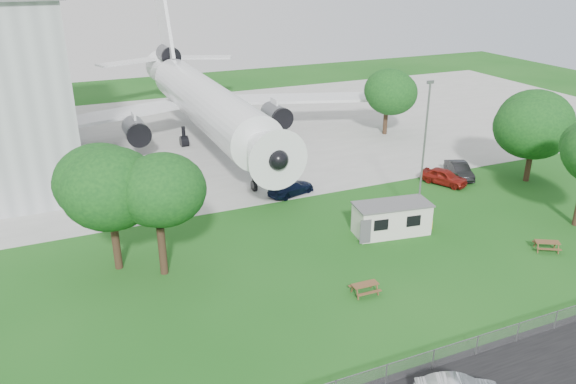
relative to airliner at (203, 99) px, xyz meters
name	(u,v)px	position (x,y,z in m)	size (l,w,h in m)	color
ground	(372,278)	(2.00, -35.86, -5.27)	(160.00, 160.00, 0.00)	#276320
concrete_apron	(216,135)	(2.00, 2.14, -5.25)	(120.00, 46.00, 0.03)	#B7B7B2
airliner	(203,99)	(0.00, 0.00, 0.00)	(46.36, 47.73, 17.69)	white
site_cabin	(392,218)	(7.09, -30.40, -3.96)	(6.91, 3.56, 2.62)	silver
picnic_west	(365,294)	(0.47, -37.39, -5.27)	(1.80, 1.50, 0.76)	brown
picnic_east	(546,250)	(16.41, -37.73, -5.27)	(1.80, 1.50, 0.76)	brown
fence	(461,359)	(2.00, -45.36, -5.27)	(58.00, 0.04, 1.30)	gray
lamp_mast	(423,156)	(10.20, -29.66, 0.73)	(0.16, 0.16, 12.00)	slate
tree_west_big	(109,190)	(-14.14, -27.28, 0.86)	(8.38, 8.38, 10.33)	#382619
tree_west_small	(157,194)	(-11.28, -29.34, 0.89)	(5.90, 5.90, 9.14)	#382619
tree_east_back	(535,130)	(26.17, -25.91, 0.07)	(8.39, 8.39, 9.54)	#382619
tree_far_apron	(387,93)	(21.97, -6.19, 0.09)	(6.68, 6.68, 8.72)	#382619
car_ne_hatch	(444,177)	(17.88, -23.35, -4.49)	(1.85, 4.59, 1.56)	maroon
car_ne_sedan	(459,170)	(20.49, -22.45, -4.49)	(1.65, 4.72, 1.56)	black
car_apron_van	(291,188)	(2.85, -19.76, -4.57)	(1.97, 4.84, 1.40)	black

